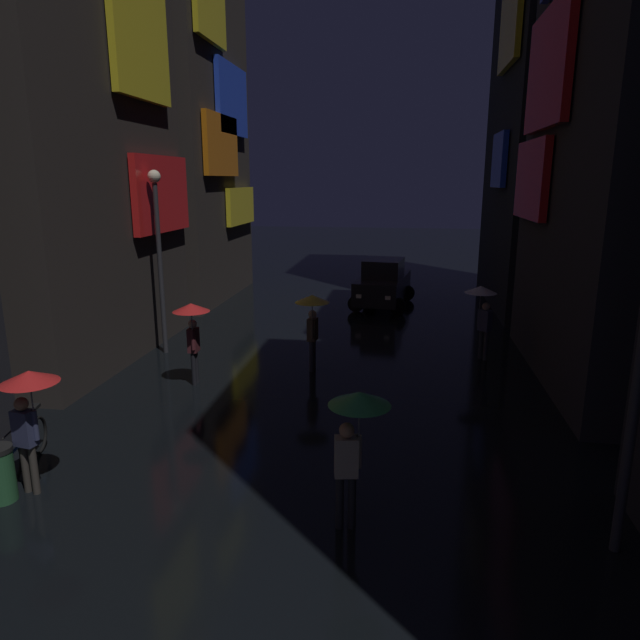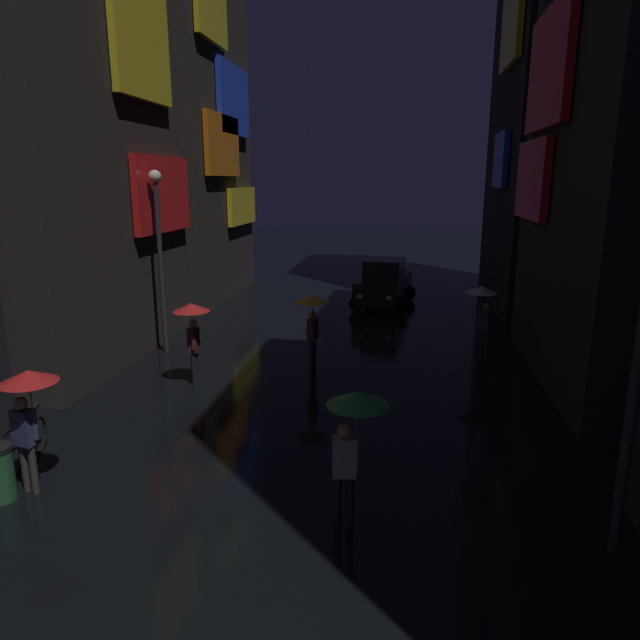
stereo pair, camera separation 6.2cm
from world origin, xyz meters
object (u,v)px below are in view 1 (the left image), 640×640
pedestrian_midstreet_left_yellow (312,311)px  trash_bin (0,474)px  pedestrian_midstreet_centre_green (355,422)px  streetlamp_left_far (158,241)px  pedestrian_near_crossing_red (192,321)px  car_distant (383,283)px  bicycle_parked_at_storefront (26,447)px  pedestrian_foreground_left_clear (482,302)px  pedestrian_foreground_right_red (28,398)px

pedestrian_midstreet_left_yellow → trash_bin: bearing=-119.4°
pedestrian_midstreet_centre_green → trash_bin: bearing=-178.7°
pedestrian_midstreet_left_yellow → streetlamp_left_far: streetlamp_left_far is taller
pedestrian_midstreet_centre_green → streetlamp_left_far: streetlamp_left_far is taller
pedestrian_near_crossing_red → car_distant: size_ratio=0.49×
pedestrian_near_crossing_red → bicycle_parked_at_storefront: bearing=-108.5°
streetlamp_left_far → pedestrian_midstreet_centre_green: bearing=-51.4°
bicycle_parked_at_storefront → trash_bin: bicycle_parked_at_storefront is taller
bicycle_parked_at_storefront → pedestrian_midstreet_left_yellow: bearing=54.3°
pedestrian_foreground_left_clear → trash_bin: size_ratio=2.28×
pedestrian_near_crossing_red → trash_bin: (-1.18, -5.50, -1.20)m
pedestrian_midstreet_left_yellow → bicycle_parked_at_storefront: 7.35m
pedestrian_midstreet_left_yellow → pedestrian_foreground_right_red: size_ratio=1.00×
pedestrian_midstreet_centre_green → car_distant: (-0.19, 15.39, -0.74)m
pedestrian_foreground_right_red → pedestrian_near_crossing_red: bearing=81.9°
pedestrian_midstreet_centre_green → pedestrian_near_crossing_red: size_ratio=1.00×
pedestrian_foreground_left_clear → pedestrian_foreground_right_red: same height
pedestrian_foreground_left_clear → pedestrian_foreground_right_red: bearing=-133.3°
pedestrian_foreground_right_red → car_distant: (5.01, 15.22, -0.74)m
pedestrian_midstreet_left_yellow → pedestrian_foreground_left_clear: same height
bicycle_parked_at_storefront → car_distant: car_distant is taller
pedestrian_near_crossing_red → streetlamp_left_far: 3.59m
pedestrian_midstreet_left_yellow → streetlamp_left_far: bearing=166.3°
pedestrian_midstreet_centre_green → bicycle_parked_at_storefront: 6.16m
pedestrian_foreground_right_red → bicycle_parked_at_storefront: pedestrian_foreground_right_red is taller
car_distant → streetlamp_left_far: (-6.15, -7.44, 2.40)m
pedestrian_foreground_left_clear → bicycle_parked_at_storefront: pedestrian_foreground_left_clear is taller
streetlamp_left_far → car_distant: bearing=50.4°
pedestrian_midstreet_centre_green → pedestrian_foreground_right_red: 5.21m
pedestrian_midstreet_left_yellow → pedestrian_midstreet_centre_green: bearing=-75.9°
bicycle_parked_at_storefront → streetlamp_left_far: bearing=93.2°
streetlamp_left_far → trash_bin: bearing=-85.0°
pedestrian_near_crossing_red → trash_bin: 5.76m
streetlamp_left_far → bicycle_parked_at_storefront: bearing=-86.8°
streetlamp_left_far → trash_bin: 8.60m
pedestrian_foreground_left_clear → pedestrian_near_crossing_red: same height
pedestrian_foreground_right_red → trash_bin: pedestrian_foreground_right_red is taller
pedestrian_midstreet_left_yellow → pedestrian_foreground_right_red: same height
bicycle_parked_at_storefront → trash_bin: (0.30, -1.07, 0.08)m
pedestrian_midstreet_centre_green → bicycle_parked_at_storefront: size_ratio=1.19×
pedestrian_foreground_left_clear → car_distant: bearing=114.3°
pedestrian_midstreet_centre_green → streetlamp_left_far: size_ratio=0.40×
pedestrian_midstreet_centre_green → bicycle_parked_at_storefront: bearing=170.9°
pedestrian_midstreet_centre_green → bicycle_parked_at_storefront: (-5.95, 0.95, -1.28)m
pedestrian_near_crossing_red → pedestrian_foreground_right_red: (-0.74, -5.20, 0.00)m
pedestrian_foreground_right_red → pedestrian_foreground_left_clear: bearing=46.7°
pedestrian_near_crossing_red → trash_bin: pedestrian_near_crossing_red is taller
bicycle_parked_at_storefront → car_distant: (5.75, 14.44, 0.54)m
streetlamp_left_far → pedestrian_midstreet_left_yellow: bearing=-13.7°
pedestrian_midstreet_left_yellow → bicycle_parked_at_storefront: size_ratio=1.19×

